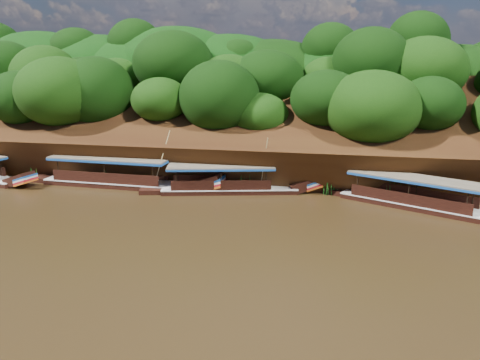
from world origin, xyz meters
name	(u,v)px	position (x,y,z in m)	size (l,w,h in m)	color
ground	(219,228)	(0.00, 0.00, 0.00)	(160.00, 160.00, 0.00)	black
riverbank	(267,143)	(-0.01, 22.73, 1.89)	(120.00, 30.06, 19.40)	#32180B
boat_0	(432,204)	(14.71, 6.60, 0.54)	(14.03, 8.16, 5.77)	black
boat_1	(238,186)	(-0.53, 8.73, 0.53)	(13.64, 4.92, 5.30)	black
boat_2	(129,180)	(-10.36, 8.50, 0.59)	(16.56, 3.09, 5.62)	black
reeds	(209,178)	(-3.21, 9.47, 0.88)	(48.29, 2.35, 2.15)	#205B16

